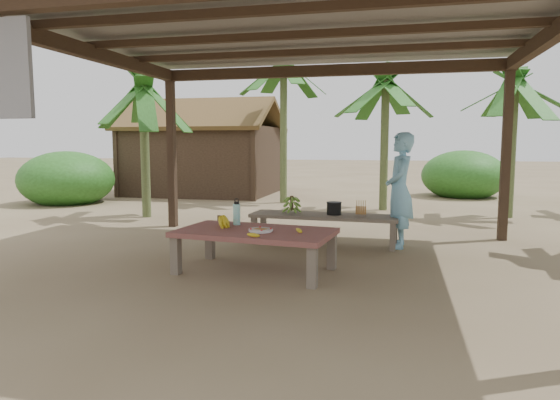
% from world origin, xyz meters
% --- Properties ---
extents(ground, '(80.00, 80.00, 0.00)m').
position_xyz_m(ground, '(0.00, 0.00, 0.00)').
color(ground, brown).
rests_on(ground, ground).
extents(pavilion, '(6.60, 5.60, 2.95)m').
position_xyz_m(pavilion, '(-0.01, -0.01, 2.78)').
color(pavilion, black).
rests_on(pavilion, ground).
extents(work_table, '(1.90, 1.20, 0.50)m').
position_xyz_m(work_table, '(-0.43, -0.48, 0.43)').
color(work_table, brown).
rests_on(work_table, ground).
extents(bench, '(2.22, 0.70, 0.45)m').
position_xyz_m(bench, '(0.12, 1.34, 0.39)').
color(bench, brown).
rests_on(bench, ground).
extents(ripe_banana_bunch, '(0.32, 0.29, 0.16)m').
position_xyz_m(ripe_banana_bunch, '(-0.91, -0.39, 0.58)').
color(ripe_banana_bunch, yellow).
rests_on(ripe_banana_bunch, work_table).
extents(plate, '(0.28, 0.28, 0.04)m').
position_xyz_m(plate, '(-0.33, -0.58, 0.52)').
color(plate, white).
rests_on(plate, work_table).
extents(loose_banana_front, '(0.15, 0.06, 0.04)m').
position_xyz_m(loose_banana_front, '(-0.32, -0.91, 0.52)').
color(loose_banana_front, yellow).
rests_on(loose_banana_front, work_table).
extents(loose_banana_side, '(0.11, 0.14, 0.04)m').
position_xyz_m(loose_banana_side, '(0.10, -0.51, 0.52)').
color(loose_banana_side, yellow).
rests_on(loose_banana_side, work_table).
extents(water_flask, '(0.09, 0.09, 0.33)m').
position_xyz_m(water_flask, '(-0.76, -0.16, 0.64)').
color(water_flask, '#42CFC6').
rests_on(water_flask, work_table).
extents(green_banana_stalk, '(0.26, 0.26, 0.28)m').
position_xyz_m(green_banana_stalk, '(-0.38, 1.36, 0.59)').
color(green_banana_stalk, '#598C2D').
rests_on(green_banana_stalk, bench).
extents(cooking_pot, '(0.22, 0.22, 0.18)m').
position_xyz_m(cooking_pot, '(0.27, 1.35, 0.54)').
color(cooking_pot, black).
rests_on(cooking_pot, bench).
extents(skewer_rack, '(0.18, 0.09, 0.24)m').
position_xyz_m(skewer_rack, '(0.67, 1.27, 0.57)').
color(skewer_rack, '#A57F47').
rests_on(skewer_rack, bench).
extents(woman, '(0.42, 0.62, 1.67)m').
position_xyz_m(woman, '(1.21, 1.35, 0.84)').
color(woman, '#70B0D4').
rests_on(woman, ground).
extents(hut, '(4.40, 3.43, 2.85)m').
position_xyz_m(hut, '(-4.50, 8.00, 1.10)').
color(hut, black).
rests_on(hut, ground).
extents(banana_plant_ne, '(1.80, 1.80, 2.97)m').
position_xyz_m(banana_plant_ne, '(3.40, 4.88, 2.49)').
color(banana_plant_ne, '#596638').
rests_on(banana_plant_ne, ground).
extents(banana_plant_n, '(1.80, 1.80, 3.12)m').
position_xyz_m(banana_plant_n, '(0.87, 5.51, 2.63)').
color(banana_plant_n, '#596638').
rests_on(banana_plant_n, ground).
extents(banana_plant_nw, '(1.80, 1.80, 3.76)m').
position_xyz_m(banana_plant_nw, '(-1.66, 6.35, 3.25)').
color(banana_plant_nw, '#596638').
rests_on(banana_plant_nw, ground).
extents(banana_plant_w, '(1.80, 1.80, 2.84)m').
position_xyz_m(banana_plant_w, '(-3.85, 3.26, 2.36)').
color(banana_plant_w, '#596638').
rests_on(banana_plant_w, ground).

